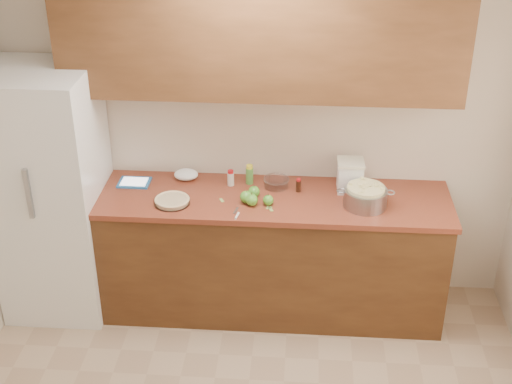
# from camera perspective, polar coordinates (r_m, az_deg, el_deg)

# --- Properties ---
(room_shell) EXTENTS (3.60, 3.60, 3.60)m
(room_shell) POSITION_cam_1_polar(r_m,az_deg,el_deg) (3.43, -1.56, -6.69)
(room_shell) COLOR tan
(room_shell) RESTS_ON ground
(counter_run) EXTENTS (2.64, 0.68, 0.92)m
(counter_run) POSITION_cam_1_polar(r_m,az_deg,el_deg) (5.12, 0.16, -4.84)
(counter_run) COLOR #563318
(counter_run) RESTS_ON ground
(upper_cabinets) EXTENTS (2.60, 0.34, 0.70)m
(upper_cabinets) POSITION_cam_1_polar(r_m,az_deg,el_deg) (4.62, 0.32, 11.85)
(upper_cabinets) COLOR brown
(upper_cabinets) RESTS_ON room_shell
(fridge) EXTENTS (0.70, 0.70, 1.80)m
(fridge) POSITION_cam_1_polar(r_m,az_deg,el_deg) (5.15, -16.05, -0.15)
(fridge) COLOR white
(fridge) RESTS_ON ground
(pie) EXTENTS (0.24, 0.24, 0.04)m
(pie) POSITION_cam_1_polar(r_m,az_deg,el_deg) (4.82, -6.73, -0.70)
(pie) COLOR silver
(pie) RESTS_ON counter_run
(colander) EXTENTS (0.39, 0.29, 0.14)m
(colander) POSITION_cam_1_polar(r_m,az_deg,el_deg) (4.79, 8.74, -0.37)
(colander) COLOR gray
(colander) RESTS_ON counter_run
(flour_canister) EXTENTS (0.19, 0.19, 0.22)m
(flour_canister) POSITION_cam_1_polar(r_m,az_deg,el_deg) (4.95, 7.53, 1.32)
(flour_canister) COLOR white
(flour_canister) RESTS_ON counter_run
(tablet) EXTENTS (0.22, 0.17, 0.02)m
(tablet) POSITION_cam_1_polar(r_m,az_deg,el_deg) (5.12, -9.71, 0.76)
(tablet) COLOR #2366A9
(tablet) RESTS_ON counter_run
(paring_knife) EXTENTS (0.04, 0.16, 0.02)m
(paring_knife) POSITION_cam_1_polar(r_m,az_deg,el_deg) (4.65, -1.54, -1.84)
(paring_knife) COLOR gray
(paring_knife) RESTS_ON counter_run
(lemon_bottle) EXTENTS (0.05, 0.05, 0.14)m
(lemon_bottle) POSITION_cam_1_polar(r_m,az_deg,el_deg) (5.02, -0.52, 1.40)
(lemon_bottle) COLOR #4C8C38
(lemon_bottle) RESTS_ON counter_run
(cinnamon_shaker) EXTENTS (0.05, 0.05, 0.12)m
(cinnamon_shaker) POSITION_cam_1_polar(r_m,az_deg,el_deg) (5.00, -2.04, 1.12)
(cinnamon_shaker) COLOR beige
(cinnamon_shaker) RESTS_ON counter_run
(vanilla_bottle) EXTENTS (0.04, 0.04, 0.10)m
(vanilla_bottle) POSITION_cam_1_polar(r_m,az_deg,el_deg) (4.93, 3.41, 0.54)
(vanilla_bottle) COLOR black
(vanilla_bottle) RESTS_ON counter_run
(mixing_bowl) EXTENTS (0.18, 0.18, 0.07)m
(mixing_bowl) POSITION_cam_1_polar(r_m,az_deg,el_deg) (4.99, 1.63, 0.80)
(mixing_bowl) COLOR silver
(mixing_bowl) RESTS_ON counter_run
(paper_towel) EXTENTS (0.19, 0.17, 0.07)m
(paper_towel) POSITION_cam_1_polar(r_m,az_deg,el_deg) (5.12, -5.61, 1.40)
(paper_towel) COLOR white
(paper_towel) RESTS_ON counter_run
(apple_left) EXTENTS (0.08, 0.08, 0.10)m
(apple_left) POSITION_cam_1_polar(r_m,az_deg,el_deg) (4.79, -0.79, -0.40)
(apple_left) COLOR #4F982C
(apple_left) RESTS_ON counter_run
(apple_center) EXTENTS (0.08, 0.08, 0.09)m
(apple_center) POSITION_cam_1_polar(r_m,az_deg,el_deg) (4.85, -0.16, 0.02)
(apple_center) COLOR #4F982C
(apple_center) RESTS_ON counter_run
(apple_front) EXTENTS (0.08, 0.08, 0.09)m
(apple_front) POSITION_cam_1_polar(r_m,az_deg,el_deg) (4.75, -0.34, -0.64)
(apple_front) COLOR #4F982C
(apple_front) RESTS_ON counter_run
(apple_extra) EXTENTS (0.07, 0.07, 0.08)m
(apple_extra) POSITION_cam_1_polar(r_m,az_deg,el_deg) (4.76, 0.98, -0.65)
(apple_extra) COLOR #4F982C
(apple_extra) RESTS_ON counter_run
(peel_a) EXTENTS (0.04, 0.06, 0.00)m
(peel_a) POSITION_cam_1_polar(r_m,az_deg,el_deg) (4.72, 1.19, -1.40)
(peel_a) COLOR #8FB055
(peel_a) RESTS_ON counter_run
(peel_b) EXTENTS (0.01, 0.03, 0.00)m
(peel_b) POSITION_cam_1_polar(r_m,az_deg,el_deg) (4.76, 0.95, -1.11)
(peel_b) COLOR #8FB055
(peel_b) RESTS_ON counter_run
(peel_c) EXTENTS (0.04, 0.06, 0.00)m
(peel_c) POSITION_cam_1_polar(r_m,az_deg,el_deg) (4.83, -2.76, -0.67)
(peel_c) COLOR #8FB055
(peel_c) RESTS_ON counter_run
(peel_d) EXTENTS (0.04, 0.04, 0.00)m
(peel_d) POSITION_cam_1_polar(r_m,az_deg,el_deg) (4.74, 1.06, -1.28)
(peel_d) COLOR #8FB055
(peel_d) RESTS_ON counter_run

